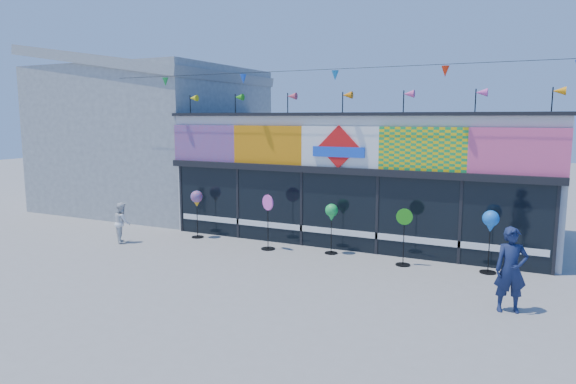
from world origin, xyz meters
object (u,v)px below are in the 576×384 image
Objects in this scene: spinner_0 at (197,200)px; spinner_1 at (268,221)px; child at (122,222)px; adult_man at (511,270)px; spinner_3 at (404,236)px; spinner_4 at (491,223)px; spinner_2 at (332,214)px.

spinner_1 reaches higher than spinner_0.
child is at bearing -138.17° from spinner_0.
adult_man is 1.37× the size of child.
adult_man reaches higher than child.
spinner_3 is at bearing 1.40° from spinner_1.
spinner_3 is 8.78m from child.
spinner_3 is 0.88× the size of adult_man.
spinner_4 is 0.92× the size of adult_man.
adult_man reaches higher than spinner_1.
spinner_3 is (6.91, -0.23, -0.44)m from spinner_0.
spinner_3 is (2.18, -0.28, -0.36)m from spinner_2.
child is at bearing -171.46° from spinner_4.
spinner_4 is 1.27× the size of child.
spinner_4 is at bearing 3.45° from spinner_1.
spinner_1 is at bearing -178.60° from spinner_3.
spinner_3 is 0.95× the size of spinner_4.
adult_man is at bearing -76.70° from spinner_4.
spinner_0 is 2.88m from spinner_1.
spinner_2 is at bearing 179.86° from spinner_4.
spinner_1 is 1.30× the size of child.
adult_man is at bearing -40.60° from spinner_3.
spinner_4 is 10.94m from child.
spinner_3 is at bearing 122.06° from adult_man.
spinner_1 is at bearing -6.70° from spinner_0.
spinner_1 reaches higher than child.
spinner_0 is 0.94× the size of spinner_1.
adult_man is 11.47m from child.
spinner_2 is (4.72, 0.05, -0.08)m from spinner_0.
spinner_0 is 1.07× the size of spinner_2.
spinner_3 is at bearing -1.93° from spinner_0.
spinner_0 reaches higher than spinner_3.
spinner_3 is 3.62m from adult_man.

